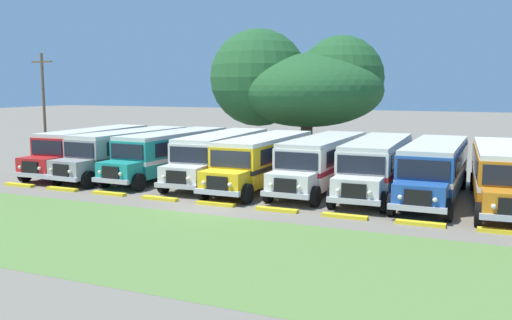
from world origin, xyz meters
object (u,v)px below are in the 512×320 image
(parked_bus_slot_1, at_px, (128,150))
(parked_bus_slot_6, at_px, (377,163))
(parked_bus_slot_0, at_px, (93,148))
(parked_bus_slot_7, at_px, (434,167))
(parked_bus_slot_4, at_px, (264,158))
(parked_bus_slot_5, at_px, (323,160))
(broad_shade_tree, at_px, (302,84))
(parked_bus_slot_2, at_px, (172,152))
(parked_bus_slot_8, at_px, (503,172))
(parked_bus_slot_3, at_px, (222,154))
(utility_pole, at_px, (44,106))

(parked_bus_slot_1, height_order, parked_bus_slot_6, same)
(parked_bus_slot_0, xyz_separation_m, parked_bus_slot_7, (21.78, -0.04, 0.00))
(parked_bus_slot_1, distance_m, parked_bus_slot_4, 9.52)
(parked_bus_slot_0, bearing_deg, parked_bus_slot_5, 88.27)
(broad_shade_tree, bearing_deg, parked_bus_slot_6, -53.84)
(parked_bus_slot_6, bearing_deg, parked_bus_slot_4, -85.79)
(parked_bus_slot_2, height_order, parked_bus_slot_5, same)
(parked_bus_slot_2, distance_m, parked_bus_slot_8, 19.00)
(parked_bus_slot_0, height_order, parked_bus_slot_3, same)
(parked_bus_slot_7, bearing_deg, parked_bus_slot_2, -90.62)
(broad_shade_tree, bearing_deg, parked_bus_slot_2, -113.11)
(parked_bus_slot_3, height_order, parked_bus_slot_8, same)
(parked_bus_slot_6, xyz_separation_m, parked_bus_slot_8, (6.15, -0.72, 0.00))
(parked_bus_slot_7, bearing_deg, broad_shade_tree, -135.39)
(parked_bus_slot_2, bearing_deg, broad_shade_tree, 158.88)
(broad_shade_tree, bearing_deg, parked_bus_slot_7, -45.96)
(broad_shade_tree, relative_size, utility_pole, 1.63)
(parked_bus_slot_5, relative_size, parked_bus_slot_7, 1.00)
(parked_bus_slot_3, height_order, parked_bus_slot_4, same)
(broad_shade_tree, bearing_deg, parked_bus_slot_5, -65.19)
(parked_bus_slot_2, height_order, parked_bus_slot_6, same)
(parked_bus_slot_7, height_order, utility_pole, utility_pole)
(parked_bus_slot_0, xyz_separation_m, parked_bus_slot_3, (9.45, 0.37, 0.00))
(parked_bus_slot_6, bearing_deg, parked_bus_slot_0, -90.56)
(parked_bus_slot_0, distance_m, parked_bus_slot_5, 15.80)
(parked_bus_slot_3, height_order, parked_bus_slot_7, same)
(parked_bus_slot_3, bearing_deg, parked_bus_slot_1, -88.91)
(parked_bus_slot_2, bearing_deg, parked_bus_slot_4, 86.85)
(parked_bus_slot_6, xyz_separation_m, utility_pole, (-23.83, 0.61, 2.66))
(parked_bus_slot_1, relative_size, utility_pole, 1.37)
(parked_bus_slot_7, relative_size, parked_bus_slot_8, 0.99)
(parked_bus_slot_3, bearing_deg, broad_shade_tree, 170.06)
(parked_bus_slot_5, relative_size, utility_pole, 1.36)
(parked_bus_slot_2, height_order, parked_bus_slot_7, same)
(broad_shade_tree, bearing_deg, parked_bus_slot_3, -96.46)
(parked_bus_slot_0, xyz_separation_m, parked_bus_slot_5, (15.79, 0.40, 0.00))
(parked_bus_slot_4, xyz_separation_m, utility_pole, (-17.55, 1.25, 2.66))
(parked_bus_slot_2, relative_size, parked_bus_slot_3, 1.00)
(parked_bus_slot_3, xyz_separation_m, parked_bus_slot_5, (6.34, 0.03, 0.00))
(parked_bus_slot_0, bearing_deg, broad_shade_tree, 133.64)
(parked_bus_slot_2, relative_size, parked_bus_slot_5, 1.00)
(parked_bus_slot_4, bearing_deg, parked_bus_slot_7, 91.69)
(parked_bus_slot_8, bearing_deg, parked_bus_slot_3, -96.48)
(parked_bus_slot_3, relative_size, broad_shade_tree, 0.84)
(parked_bus_slot_7, xyz_separation_m, parked_bus_slot_8, (3.17, -0.34, 0.00))
(parked_bus_slot_0, height_order, parked_bus_slot_4, same)
(parked_bus_slot_8, bearing_deg, parked_bus_slot_7, -99.80)
(parked_bus_slot_5, bearing_deg, utility_pole, -90.62)
(parked_bus_slot_3, distance_m, parked_bus_slot_4, 3.13)
(parked_bus_slot_1, bearing_deg, parked_bus_slot_8, 92.12)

